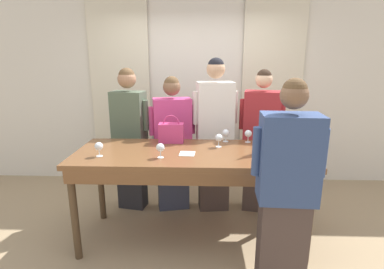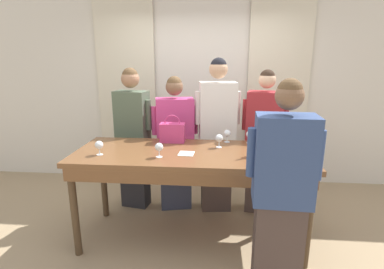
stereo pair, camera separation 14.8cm
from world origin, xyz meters
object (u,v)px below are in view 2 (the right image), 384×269
at_px(wine_glass_center_mid, 291,138).
at_px(guest_pink_top, 175,144).
at_px(wine_glass_front_right, 227,134).
at_px(guest_striped_shirt, 263,143).
at_px(wine_glass_back_mid, 159,147).
at_px(wine_glass_center_left, 219,139).
at_px(guest_olive_jacket, 133,137).
at_px(handbag, 172,132).
at_px(wine_glass_front_left, 250,135).
at_px(host_pouring, 281,196).
at_px(wine_glass_back_right, 293,151).
at_px(tasting_bar, 191,162).
at_px(wine_bottle, 259,143).
at_px(guest_cream_sweater, 217,136).
at_px(wine_glass_back_left, 283,149).
at_px(wine_glass_front_mid, 263,157).
at_px(wine_glass_center_right, 99,145).

distance_m(wine_glass_center_mid, guest_pink_top, 1.36).
bearing_deg(wine_glass_center_mid, wine_glass_front_right, 168.38).
bearing_deg(guest_striped_shirt, wine_glass_back_mid, -141.31).
bearing_deg(wine_glass_center_left, guest_pink_top, 136.01).
bearing_deg(guest_striped_shirt, wine_glass_center_mid, -65.09).
height_order(wine_glass_center_left, guest_striped_shirt, guest_striped_shirt).
bearing_deg(guest_olive_jacket, guest_pink_top, 0.00).
bearing_deg(wine_glass_center_left, handbag, 162.26).
bearing_deg(wine_glass_front_left, host_pouring, -83.16).
relative_size(wine_glass_center_left, wine_glass_back_mid, 1.00).
distance_m(handbag, wine_glass_center_left, 0.54).
relative_size(wine_glass_back_right, guest_pink_top, 0.08).
relative_size(tasting_bar, handbag, 7.62).
xyz_separation_m(wine_bottle, guest_olive_jacket, (-1.43, 0.73, -0.17)).
height_order(wine_glass_center_mid, guest_olive_jacket, guest_olive_jacket).
bearing_deg(guest_cream_sweater, tasting_bar, -109.85).
xyz_separation_m(wine_bottle, wine_glass_front_right, (-0.29, 0.42, -0.02)).
height_order(tasting_bar, wine_glass_center_left, wine_glass_center_left).
bearing_deg(wine_glass_back_left, host_pouring, -101.11).
bearing_deg(wine_glass_center_left, wine_glass_front_mid, -55.58).
height_order(wine_glass_front_mid, wine_glass_back_left, same).
bearing_deg(wine_glass_center_right, host_pouring, -19.27).
relative_size(guest_cream_sweater, guest_striped_shirt, 1.07).
bearing_deg(guest_cream_sweater, guest_striped_shirt, 0.00).
relative_size(handbag, host_pouring, 0.17).
height_order(wine_glass_back_left, wine_glass_back_mid, same).
relative_size(wine_glass_front_mid, wine_glass_back_right, 1.00).
bearing_deg(handbag, wine_glass_back_right, -24.41).
bearing_deg(wine_glass_front_right, wine_glass_center_mid, -11.62).
relative_size(wine_glass_center_mid, wine_glass_back_right, 1.00).
bearing_deg(guest_olive_jacket, wine_glass_center_left, -25.97).
height_order(wine_glass_back_right, guest_pink_top, guest_pink_top).
bearing_deg(wine_glass_front_right, tasting_bar, -132.88).
relative_size(wine_glass_center_mid, host_pouring, 0.08).
bearing_deg(wine_glass_front_left, guest_cream_sweater, 137.27).
distance_m(guest_olive_jacket, guest_pink_top, 0.53).
distance_m(guest_olive_jacket, host_pouring, 2.07).
bearing_deg(wine_glass_front_mid, wine_glass_front_left, 93.15).
xyz_separation_m(wine_glass_back_right, guest_pink_top, (-1.19, 0.88, -0.22)).
bearing_deg(host_pouring, wine_bottle, 97.16).
bearing_deg(wine_glass_back_mid, wine_glass_back_right, -0.40).
height_order(handbag, guest_olive_jacket, guest_olive_jacket).
bearing_deg(handbag, guest_pink_top, 93.72).
height_order(wine_glass_center_left, guest_olive_jacket, guest_olive_jacket).
height_order(wine_glass_front_right, guest_pink_top, guest_pink_top).
bearing_deg(wine_bottle, wine_glass_center_left, 150.51).
bearing_deg(wine_glass_center_right, wine_glass_front_left, 19.72).
bearing_deg(wine_glass_front_right, wine_glass_center_left, -113.22).
height_order(wine_glass_back_mid, wine_glass_back_right, same).
distance_m(wine_glass_back_left, wine_glass_back_right, 0.09).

